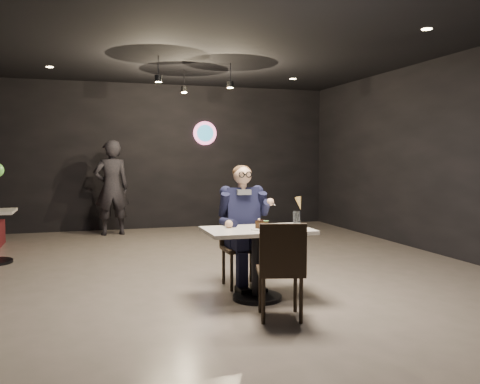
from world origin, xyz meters
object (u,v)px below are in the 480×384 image
object	(u,v)px
chair_far	(242,247)
chair_near	(280,269)
main_table	(257,264)
seated_man	(242,225)
sundae_glass	(297,219)
passerby	(112,188)

from	to	relation	value
chair_far	chair_near	world-z (taller)	same
main_table	seated_man	xyz separation A→B (m)	(-0.00, 0.55, 0.34)
sundae_glass	passerby	size ratio (longest dim) A/B	0.09
chair_far	seated_man	world-z (taller)	seated_man
chair_near	seated_man	size ratio (longest dim) A/B	0.64
seated_man	passerby	world-z (taller)	passerby
chair_near	passerby	distance (m)	5.79
sundae_glass	passerby	distance (m)	5.29
main_table	sundae_glass	xyz separation A→B (m)	(0.43, -0.03, 0.46)
main_table	passerby	distance (m)	5.17
seated_man	passerby	xyz separation A→B (m)	(-1.22, 4.45, 0.19)
seated_man	passerby	bearing A→B (deg)	105.37
sundae_glass	chair_far	bearing A→B (deg)	126.55
chair_far	seated_man	xyz separation A→B (m)	(0.00, 0.00, 0.26)
sundae_glass	passerby	bearing A→B (deg)	108.20
chair_near	sundae_glass	xyz separation A→B (m)	(0.43, 0.62, 0.38)
passerby	chair_far	bearing A→B (deg)	99.30
main_table	passerby	bearing A→B (deg)	103.75
chair_far	passerby	bearing A→B (deg)	105.37
chair_far	sundae_glass	distance (m)	0.81
chair_far	chair_near	distance (m)	1.20
chair_far	chair_near	bearing A→B (deg)	-90.00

